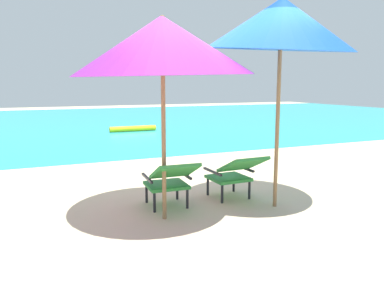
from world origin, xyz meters
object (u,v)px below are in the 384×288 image
(beach_umbrella_left, at_px, (163,46))
(beach_umbrella_right, at_px, (281,24))
(swim_buoy, at_px, (133,129))
(lounge_chair_left, at_px, (170,179))
(lounge_chair_right, at_px, (235,172))

(beach_umbrella_left, xyz_separation_m, beach_umbrella_right, (1.50, -0.13, 0.31))
(swim_buoy, xyz_separation_m, lounge_chair_left, (-1.62, -8.22, 0.31))
(lounge_chair_right, xyz_separation_m, beach_umbrella_right, (0.36, -0.44, 1.93))
(lounge_chair_right, xyz_separation_m, beach_umbrella_left, (-1.14, -0.31, 1.62))
(swim_buoy, bearing_deg, beach_umbrella_right, -92.04)
(lounge_chair_right, relative_size, beach_umbrella_left, 0.32)
(lounge_chair_right, height_order, beach_umbrella_right, beach_umbrella_right)
(lounge_chair_left, xyz_separation_m, beach_umbrella_left, (-0.18, -0.30, 1.62))
(lounge_chair_left, distance_m, lounge_chair_right, 0.96)
(lounge_chair_left, xyz_separation_m, lounge_chair_right, (0.96, 0.01, 0.00))
(lounge_chair_left, bearing_deg, swim_buoy, 78.82)
(lounge_chair_left, bearing_deg, lounge_chair_right, 0.80)
(lounge_chair_left, distance_m, beach_umbrella_right, 2.38)
(swim_buoy, relative_size, lounge_chair_left, 1.78)
(beach_umbrella_right, bearing_deg, swim_buoy, 87.96)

